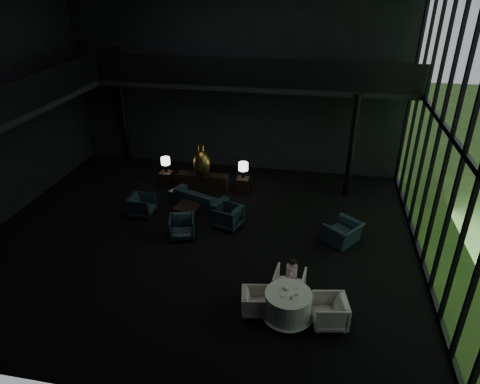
% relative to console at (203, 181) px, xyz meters
% --- Properties ---
extents(floor, '(14.00, 12.00, 0.02)m').
position_rel_console_xyz_m(floor, '(0.84, -3.53, -0.32)').
color(floor, black).
rests_on(floor, ground).
extents(wall_back, '(14.00, 0.04, 8.00)m').
position_rel_console_xyz_m(wall_back, '(0.84, 2.47, 3.68)').
color(wall_back, black).
rests_on(wall_back, ground).
extents(wall_front, '(14.00, 0.04, 8.00)m').
position_rel_console_xyz_m(wall_front, '(0.84, -9.53, 3.68)').
color(wall_front, black).
rests_on(wall_front, ground).
extents(curtain_wall, '(0.20, 12.00, 8.00)m').
position_rel_console_xyz_m(curtain_wall, '(7.79, -3.53, 3.68)').
color(curtain_wall, black).
rests_on(curtain_wall, ground).
extents(mezzanine_left, '(2.00, 12.00, 0.25)m').
position_rel_console_xyz_m(mezzanine_left, '(-5.16, -3.53, 3.68)').
color(mezzanine_left, black).
rests_on(mezzanine_left, wall_left).
extents(mezzanine_back, '(12.00, 2.00, 0.25)m').
position_rel_console_xyz_m(mezzanine_back, '(1.84, 1.47, 3.68)').
color(mezzanine_back, black).
rests_on(mezzanine_back, wall_back).
extents(railing_left, '(0.06, 12.00, 1.00)m').
position_rel_console_xyz_m(railing_left, '(-4.16, -3.53, 4.28)').
color(railing_left, black).
rests_on(railing_left, mezzanine_left).
extents(railing_back, '(12.00, 0.06, 1.00)m').
position_rel_console_xyz_m(railing_back, '(1.84, 0.47, 4.28)').
color(railing_back, black).
rests_on(railing_back, mezzanine_back).
extents(column_nw, '(0.24, 0.24, 4.00)m').
position_rel_console_xyz_m(column_nw, '(-4.16, 2.17, 1.68)').
color(column_nw, black).
rests_on(column_nw, floor).
extents(column_ne, '(0.24, 0.24, 4.00)m').
position_rel_console_xyz_m(column_ne, '(5.64, 0.47, 1.68)').
color(column_ne, black).
rests_on(column_ne, floor).
extents(console, '(2.01, 0.46, 0.64)m').
position_rel_console_xyz_m(console, '(0.00, 0.00, 0.00)').
color(console, black).
rests_on(console, floor).
extents(bronze_urn, '(0.67, 0.67, 1.26)m').
position_rel_console_xyz_m(bronze_urn, '(0.00, -0.06, 0.86)').
color(bronze_urn, '#AF7A33').
rests_on(bronze_urn, console).
extents(side_table_left, '(0.49, 0.49, 0.54)m').
position_rel_console_xyz_m(side_table_left, '(-1.60, 0.12, -0.05)').
color(side_table_left, black).
rests_on(side_table_left, floor).
extents(table_lamp_left, '(0.36, 0.36, 0.61)m').
position_rel_console_xyz_m(table_lamp_left, '(-1.60, 0.20, 0.66)').
color(table_lamp_left, black).
rests_on(table_lamp_left, side_table_left).
extents(side_table_right, '(0.48, 0.48, 0.53)m').
position_rel_console_xyz_m(side_table_right, '(1.60, 0.17, -0.05)').
color(side_table_right, black).
rests_on(side_table_right, floor).
extents(table_lamp_right, '(0.38, 0.38, 0.64)m').
position_rel_console_xyz_m(table_lamp_right, '(1.60, 0.21, 0.67)').
color(table_lamp_right, black).
rests_on(table_lamp_right, side_table_right).
extents(sofa, '(2.44, 1.50, 0.92)m').
position_rel_console_xyz_m(sofa, '(0.19, -1.35, 0.14)').
color(sofa, black).
rests_on(sofa, floor).
extents(lounge_armchair_west, '(0.81, 0.86, 0.88)m').
position_rel_console_xyz_m(lounge_armchair_west, '(-1.60, -2.43, 0.12)').
color(lounge_armchair_west, black).
rests_on(lounge_armchair_west, floor).
extents(lounge_armchair_east, '(1.06, 1.10, 0.91)m').
position_rel_console_xyz_m(lounge_armchair_east, '(1.60, -2.63, 0.14)').
color(lounge_armchair_east, black).
rests_on(lounge_armchair_east, floor).
extents(lounge_armchair_south, '(1.01, 0.97, 0.86)m').
position_rel_console_xyz_m(lounge_armchair_south, '(0.25, -3.55, 0.11)').
color(lounge_armchair_south, black).
rests_on(lounge_armchair_south, floor).
extents(window_armchair, '(1.22, 1.30, 0.96)m').
position_rel_console_xyz_m(window_armchair, '(5.42, -2.89, 0.16)').
color(window_armchair, black).
rests_on(window_armchair, floor).
extents(coffee_table, '(0.94, 0.94, 0.36)m').
position_rel_console_xyz_m(coffee_table, '(0.01, -2.13, -0.14)').
color(coffee_table, black).
rests_on(coffee_table, floor).
extents(dining_table, '(1.33, 1.33, 0.75)m').
position_rel_console_xyz_m(dining_table, '(3.99, -6.59, 0.01)').
color(dining_table, white).
rests_on(dining_table, floor).
extents(dining_chair_north, '(0.90, 0.85, 0.85)m').
position_rel_console_xyz_m(dining_chair_north, '(3.95, -5.73, 0.11)').
color(dining_chair_north, '#BCB4A7').
rests_on(dining_chair_north, floor).
extents(dining_chair_east, '(0.96, 1.01, 0.90)m').
position_rel_console_xyz_m(dining_chair_east, '(5.02, -6.64, 0.13)').
color(dining_chair_east, beige).
rests_on(dining_chair_east, floor).
extents(dining_chair_west, '(0.69, 0.72, 0.65)m').
position_rel_console_xyz_m(dining_chair_west, '(3.17, -6.57, 0.01)').
color(dining_chair_west, beige).
rests_on(dining_chair_west, floor).
extents(child, '(0.30, 0.30, 0.63)m').
position_rel_console_xyz_m(child, '(3.99, -5.63, 0.44)').
color(child, '#E3A2C2').
rests_on(child, dining_chair_north).
extents(plate_a, '(0.27, 0.27, 0.01)m').
position_rel_console_xyz_m(plate_a, '(3.88, -6.66, 0.44)').
color(plate_a, white).
rests_on(plate_a, dining_table).
extents(plate_b, '(0.26, 0.26, 0.01)m').
position_rel_console_xyz_m(plate_b, '(4.13, -6.33, 0.44)').
color(plate_b, white).
rests_on(plate_b, dining_table).
extents(saucer, '(0.19, 0.19, 0.01)m').
position_rel_console_xyz_m(saucer, '(4.20, -6.74, 0.44)').
color(saucer, white).
rests_on(saucer, dining_table).
extents(coffee_cup, '(0.10, 0.10, 0.06)m').
position_rel_console_xyz_m(coffee_cup, '(4.19, -6.62, 0.47)').
color(coffee_cup, white).
rests_on(coffee_cup, saucer).
extents(cereal_bowl, '(0.16, 0.16, 0.08)m').
position_rel_console_xyz_m(cereal_bowl, '(3.92, -6.45, 0.47)').
color(cereal_bowl, white).
rests_on(cereal_bowl, dining_table).
extents(cream_pot, '(0.09, 0.09, 0.08)m').
position_rel_console_xyz_m(cream_pot, '(4.07, -6.79, 0.47)').
color(cream_pot, '#99999E').
rests_on(cream_pot, dining_table).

